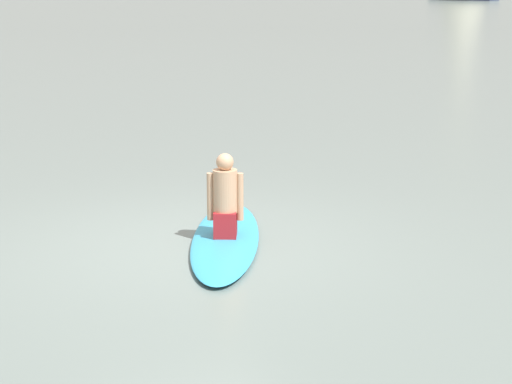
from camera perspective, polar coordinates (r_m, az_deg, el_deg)
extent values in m
plane|color=slate|center=(9.87, -4.27, -3.38)|extent=(400.00, 400.00, 0.00)
ellipsoid|color=#339EC6|center=(9.90, -1.95, -3.03)|extent=(2.99, 2.15, 0.09)
cube|color=#A51E23|center=(9.85, -1.96, -1.99)|extent=(0.39, 0.37, 0.29)
cylinder|color=tan|center=(9.75, -1.97, 0.06)|extent=(0.36, 0.36, 0.48)
sphere|color=tan|center=(9.68, -1.99, 1.91)|extent=(0.19, 0.19, 0.19)
cylinder|color=tan|center=(9.76, -1.02, -0.30)|extent=(0.10, 0.10, 0.52)
cylinder|color=tan|center=(9.78, -2.92, -0.29)|extent=(0.10, 0.10, 0.52)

